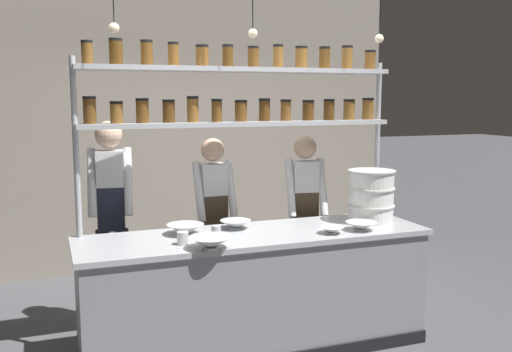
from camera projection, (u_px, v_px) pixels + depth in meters
ground_plane at (255, 348)px, 4.45m from camera, size 40.00×40.00×0.00m
back_wall at (181, 126)px, 6.50m from camera, size 5.08×0.12×3.22m
prep_counter at (255, 291)px, 4.39m from camera, size 2.68×0.76×0.92m
spice_shelf_unit at (241, 102)px, 4.50m from camera, size 2.56×0.28×2.37m
chef_left at (111, 209)px, 4.74m from camera, size 0.39×0.32×1.75m
chef_center at (214, 216)px, 4.99m from camera, size 0.36×0.28×1.59m
chef_right at (305, 212)px, 5.13m from camera, size 0.40×0.32×1.60m
container_stack at (371, 196)px, 4.69m from camera, size 0.39×0.39×0.43m
prep_bowl_near_left at (332, 230)px, 4.30m from camera, size 0.18×0.18×0.05m
prep_bowl_center_front at (211, 243)px, 3.87m from camera, size 0.30×0.30×0.08m
prep_bowl_center_back at (236, 225)px, 4.46m from camera, size 0.24×0.24×0.07m
prep_bowl_near_right at (361, 226)px, 4.40m from camera, size 0.24×0.24×0.07m
prep_bowl_far_left at (185, 229)px, 4.27m from camera, size 0.28×0.28×0.08m
serving_cup_front at (216, 231)px, 4.20m from camera, size 0.07×0.07×0.08m
serving_cup_by_board at (183, 238)px, 3.98m from camera, size 0.08×0.08×0.09m
pendant_light_row at (256, 27)px, 4.12m from camera, size 2.11×0.07×0.81m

